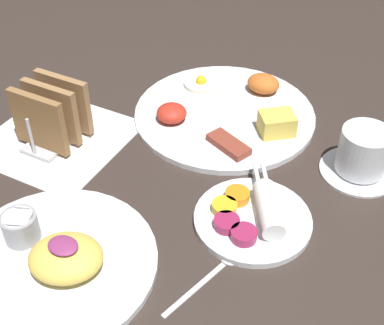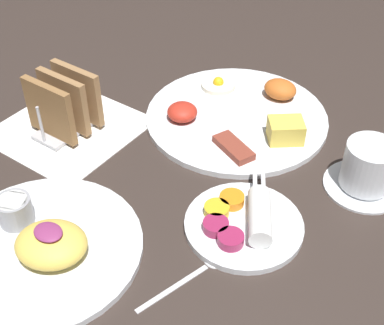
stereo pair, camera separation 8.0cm
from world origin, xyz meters
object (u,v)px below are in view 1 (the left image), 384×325
at_px(plate_condiments, 253,216).
at_px(toast_rack, 52,114).
at_px(plate_foreground, 54,258).
at_px(coffee_cup, 363,154).
at_px(plate_breakfast, 229,112).

distance_m(plate_condiments, toast_rack, 0.37).
bearing_deg(plate_foreground, plate_condiments, 44.16).
relative_size(plate_condiments, coffee_cup, 1.50).
bearing_deg(toast_rack, plate_breakfast, 40.46).
xyz_separation_m(plate_condiments, toast_rack, (-0.36, 0.02, 0.04)).
bearing_deg(toast_rack, plate_foreground, -51.82).
xyz_separation_m(plate_breakfast, plate_condiments, (0.14, -0.22, 0.00)).
xyz_separation_m(plate_condiments, plate_foreground, (-0.20, -0.19, 0.00)).
relative_size(toast_rack, coffee_cup, 0.97).
bearing_deg(plate_breakfast, plate_foreground, -98.26).
height_order(plate_breakfast, plate_condiments, plate_breakfast).
bearing_deg(plate_condiments, toast_rack, 176.40).
bearing_deg(coffee_cup, plate_condiments, -120.69).
distance_m(plate_condiments, coffee_cup, 0.21).
relative_size(plate_foreground, toast_rack, 2.33).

